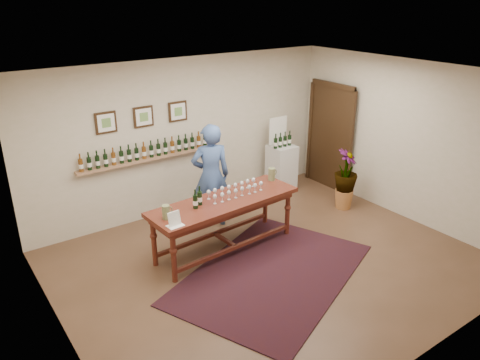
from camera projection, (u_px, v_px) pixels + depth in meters
ground at (270, 263)px, 7.10m from camera, size 6.00×6.00×0.00m
room_shell at (296, 139)px, 9.21m from camera, size 6.00×6.00×6.00m
rug at (272, 273)px, 6.83m from camera, size 3.56×3.03×0.02m
tasting_table at (224, 207)px, 7.23m from camera, size 2.48×0.93×0.86m
table_glasses at (235, 190)px, 7.32m from camera, size 1.16×0.28×0.16m
table_bottles at (197, 198)px, 6.90m from camera, size 0.27×0.16×0.28m
pitcher_left at (166, 212)px, 6.54m from camera, size 0.14×0.14×0.20m
pitcher_right at (272, 174)px, 7.88m from camera, size 0.14×0.14×0.21m
menu_card at (174, 219)px, 6.36m from camera, size 0.23×0.18×0.20m
display_pedestal at (281, 168)px, 9.52m from camera, size 0.48×0.48×0.96m
pedestal_bottles at (283, 140)px, 9.22m from camera, size 0.30×0.08×0.30m
info_sign at (278, 130)px, 9.30m from camera, size 0.43×0.02×0.59m
potted_plant at (345, 179)px, 8.71m from camera, size 0.72×0.72×0.99m
person at (211, 176)px, 7.95m from camera, size 0.77×0.63×1.83m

